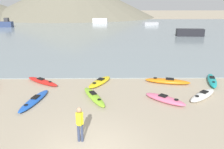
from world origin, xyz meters
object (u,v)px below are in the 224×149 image
at_px(kayak_on_sand_1, 167,81).
at_px(kayak_on_sand_5, 34,100).
at_px(moored_boat_0, 190,33).
at_px(kayak_on_sand_4, 94,96).
at_px(moored_boat_1, 150,24).
at_px(moored_boat_3, 100,21).
at_px(kayak_on_sand_3, 212,80).
at_px(kayak_on_sand_6, 100,82).
at_px(kayak_on_sand_2, 203,95).
at_px(kayak_on_sand_8, 42,81).
at_px(moored_boat_2, 6,24).
at_px(kayak_on_sand_7, 165,99).
at_px(person_near_foreground, 80,122).

height_order(kayak_on_sand_1, kayak_on_sand_5, kayak_on_sand_1).
bearing_deg(moored_boat_0, kayak_on_sand_4, -119.71).
distance_m(moored_boat_1, moored_boat_3, 16.32).
bearing_deg(kayak_on_sand_3, moored_boat_3, 101.11).
height_order(kayak_on_sand_3, moored_boat_1, moored_boat_1).
distance_m(kayak_on_sand_1, kayak_on_sand_5, 9.36).
bearing_deg(moored_boat_0, kayak_on_sand_6, -121.95).
relative_size(kayak_on_sand_2, kayak_on_sand_3, 0.79).
relative_size(kayak_on_sand_1, kayak_on_sand_4, 1.05).
distance_m(kayak_on_sand_8, moored_boat_3, 54.14).
bearing_deg(kayak_on_sand_5, moored_boat_1, 72.27).
xyz_separation_m(kayak_on_sand_3, kayak_on_sand_6, (-8.42, -0.17, -0.02)).
xyz_separation_m(kayak_on_sand_4, kayak_on_sand_5, (-3.54, -0.43, -0.04)).
xyz_separation_m(kayak_on_sand_3, moored_boat_2, (-33.84, 41.19, 0.68)).
relative_size(kayak_on_sand_1, kayak_on_sand_7, 1.37).
relative_size(kayak_on_sand_8, moored_boat_3, 0.64).
bearing_deg(moored_boat_0, kayak_on_sand_5, -124.61).
distance_m(kayak_on_sand_2, kayak_on_sand_7, 2.59).
relative_size(kayak_on_sand_7, moored_boat_0, 0.50).
bearing_deg(kayak_on_sand_1, kayak_on_sand_3, 2.68).
bearing_deg(kayak_on_sand_5, moored_boat_3, 88.41).
relative_size(kayak_on_sand_6, kayak_on_sand_8, 0.96).
distance_m(kayak_on_sand_3, moored_boat_3, 55.08).
distance_m(kayak_on_sand_6, moored_boat_2, 48.56).
relative_size(moored_boat_1, moored_boat_2, 1.32).
height_order(kayak_on_sand_2, moored_boat_3, moored_boat_3).
bearing_deg(kayak_on_sand_2, kayak_on_sand_1, 120.80).
xyz_separation_m(kayak_on_sand_2, moored_boat_0, (8.70, 27.10, 0.54)).
relative_size(kayak_on_sand_8, moored_boat_0, 0.60).
relative_size(person_near_foreground, moored_boat_0, 0.32).
relative_size(kayak_on_sand_3, kayak_on_sand_8, 1.09).
relative_size(kayak_on_sand_2, kayak_on_sand_8, 0.87).
height_order(kayak_on_sand_8, moored_boat_0, moored_boat_0).
xyz_separation_m(kayak_on_sand_4, kayak_on_sand_8, (-4.02, 2.85, -0.01)).
distance_m(kayak_on_sand_1, kayak_on_sand_3, 3.41).
bearing_deg(kayak_on_sand_8, moored_boat_3, 87.81).
relative_size(kayak_on_sand_7, moored_boat_2, 0.73).
bearing_deg(kayak_on_sand_2, kayak_on_sand_7, -167.16).
xyz_separation_m(kayak_on_sand_2, kayak_on_sand_4, (-6.83, -0.12, -0.00)).
relative_size(kayak_on_sand_6, person_near_foreground, 1.76).
distance_m(kayak_on_sand_2, kayak_on_sand_3, 3.33).
bearing_deg(kayak_on_sand_7, moored_boat_1, 80.90).
xyz_separation_m(kayak_on_sand_7, person_near_foreground, (-4.58, -3.91, 0.73)).
distance_m(kayak_on_sand_4, kayak_on_sand_6, 2.73).
height_order(kayak_on_sand_6, kayak_on_sand_8, kayak_on_sand_8).
height_order(kayak_on_sand_8, moored_boat_1, moored_boat_1).
relative_size(kayak_on_sand_7, moored_boat_3, 0.53).
height_order(kayak_on_sand_5, moored_boat_1, moored_boat_1).
relative_size(kayak_on_sand_4, moored_boat_3, 0.69).
relative_size(moored_boat_2, moored_boat_3, 0.72).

